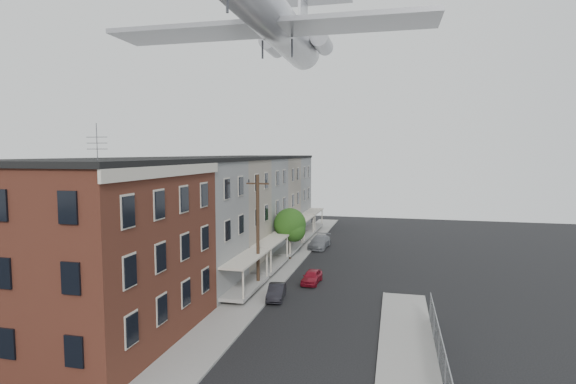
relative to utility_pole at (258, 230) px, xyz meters
name	(u,v)px	position (x,y,z in m)	size (l,w,h in m)	color
sidewalk_left	(279,269)	(0.10, 6.00, -4.61)	(3.00, 62.00, 0.12)	gray
sidewalk_right	(409,380)	(11.10, -12.00, -4.61)	(3.00, 26.00, 0.12)	gray
curb_left	(294,270)	(1.55, 6.00, -4.60)	(0.15, 62.00, 0.14)	gray
curb_right	(377,376)	(9.65, -12.00, -4.60)	(0.15, 26.00, 0.14)	gray
corner_building	(93,250)	(-6.40, -11.00, 0.49)	(10.31, 12.30, 12.15)	#3D1A13
row_house_a	(174,224)	(-6.36, -1.50, 0.45)	(11.98, 7.00, 10.30)	slate
row_house_b	(210,213)	(-6.36, 5.50, 0.45)	(11.98, 7.00, 10.30)	gray
row_house_c	(236,204)	(-6.36, 12.50, 0.45)	(11.98, 7.00, 10.30)	slate
row_house_d	(256,198)	(-6.36, 19.50, 0.45)	(11.98, 7.00, 10.30)	gray
row_house_e	(271,193)	(-6.36, 26.50, 0.45)	(11.98, 7.00, 10.30)	slate
chainlink_fence	(446,375)	(12.60, -13.00, -3.68)	(0.06, 18.06, 1.90)	gray
utility_pole	(258,230)	(0.00, 0.00, 0.00)	(1.80, 0.26, 9.00)	black
street_tree	(291,226)	(0.33, 9.92, -1.22)	(3.22, 3.20, 5.20)	black
car_near	(312,277)	(3.80, 2.55, -4.12)	(1.30, 3.24, 1.10)	maroon
car_mid	(276,292)	(2.00, -1.95, -4.13)	(1.14, 3.28, 1.08)	black
car_far	(320,242)	(2.16, 16.21, -3.98)	(1.93, 4.75, 1.38)	slate
airplane	(276,22)	(0.63, 3.20, 16.54)	(25.14, 28.70, 8.37)	silver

